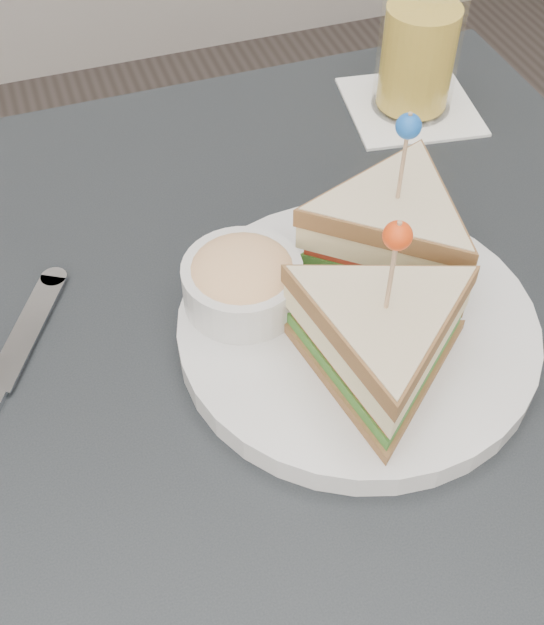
% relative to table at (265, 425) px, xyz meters
% --- Properties ---
extents(table, '(0.80, 0.80, 0.75)m').
position_rel_table_xyz_m(table, '(0.00, 0.00, 0.00)').
color(table, black).
rests_on(table, ground).
extents(plate_meal, '(0.32, 0.32, 0.16)m').
position_rel_table_xyz_m(plate_meal, '(0.08, 0.01, 0.12)').
color(plate_meal, silver).
rests_on(plate_meal, table).
extents(cutlery_knife, '(0.12, 0.20, 0.01)m').
position_rel_table_xyz_m(cutlery_knife, '(-0.19, 0.05, 0.08)').
color(cutlery_knife, '#B6BBC1').
rests_on(cutlery_knife, table).
extents(drink_set, '(0.15, 0.15, 0.17)m').
position_rel_table_xyz_m(drink_set, '(0.26, 0.28, 0.15)').
color(drink_set, white).
rests_on(drink_set, table).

